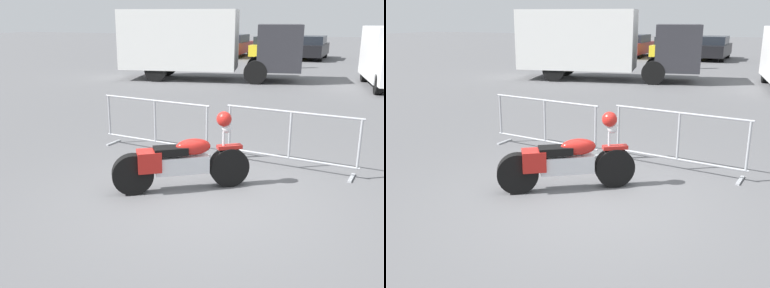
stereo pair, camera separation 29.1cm
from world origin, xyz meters
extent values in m
plane|color=#5B5B5E|center=(0.00, 0.00, 0.00)|extent=(120.00, 120.00, 0.00)
cylinder|color=black|center=(0.14, 0.69, 0.32)|extent=(0.63, 0.52, 0.64)
cylinder|color=black|center=(-1.12, -0.23, 0.32)|extent=(0.63, 0.52, 0.64)
cube|color=silver|center=(-0.49, 0.23, 0.42)|extent=(0.82, 0.69, 0.28)
ellipsoid|color=#B21E19|center=(-0.34, 0.34, 0.70)|extent=(0.61, 0.54, 0.26)
cube|color=black|center=(-0.64, 0.12, 0.66)|extent=(0.59, 0.53, 0.12)
cube|color=#B21E19|center=(-0.91, -0.08, 0.52)|extent=(0.48, 0.47, 0.32)
cube|color=#B21E19|center=(0.14, 0.69, 0.66)|extent=(0.41, 0.35, 0.06)
cylinder|color=silver|center=(0.06, 0.63, 0.80)|extent=(0.06, 0.06, 0.45)
sphere|color=silver|center=(0.10, 0.66, 0.97)|extent=(0.16, 0.16, 0.16)
sphere|color=#B21E19|center=(0.06, 0.63, 1.12)|extent=(0.24, 0.24, 0.24)
cylinder|color=#9EA0A5|center=(-1.85, 1.91, 1.05)|extent=(2.45, 0.27, 0.04)
cylinder|color=#9EA0A5|center=(-1.85, 1.91, 0.20)|extent=(2.45, 0.27, 0.04)
cylinder|color=#9EA0A5|center=(-3.03, 2.02, 0.62)|extent=(0.05, 0.05, 0.85)
cylinder|color=#9EA0A5|center=(-1.85, 1.91, 0.62)|extent=(0.05, 0.05, 0.85)
cylinder|color=#9EA0A5|center=(-0.68, 1.79, 0.62)|extent=(0.05, 0.05, 0.85)
cube|color=#9EA0A5|center=(-2.96, 2.01, 0.01)|extent=(0.10, 0.44, 0.03)
cube|color=#9EA0A5|center=(-0.75, 1.80, 0.01)|extent=(0.10, 0.44, 0.03)
cylinder|color=#9EA0A5|center=(0.87, 1.91, 1.05)|extent=(2.45, 0.27, 0.04)
cylinder|color=#9EA0A5|center=(0.87, 1.91, 0.20)|extent=(2.45, 0.27, 0.04)
cylinder|color=#9EA0A5|center=(-0.30, 2.02, 0.62)|extent=(0.05, 0.05, 0.85)
cylinder|color=#9EA0A5|center=(0.87, 1.91, 0.62)|extent=(0.05, 0.05, 0.85)
cylinder|color=#9EA0A5|center=(2.05, 1.79, 0.62)|extent=(0.05, 0.05, 0.85)
cube|color=#9EA0A5|center=(-0.23, 2.01, 0.01)|extent=(0.10, 0.44, 0.03)
cube|color=#9EA0A5|center=(1.98, 1.80, 0.01)|extent=(0.10, 0.44, 0.03)
cube|color=white|center=(-5.92, 11.90, 1.73)|extent=(5.39, 3.36, 2.50)
cube|color=#2D2D33|center=(-1.72, 12.86, 1.43)|extent=(2.24, 2.53, 1.90)
cylinder|color=black|center=(-2.85, 13.59, 0.48)|extent=(1.00, 0.49, 0.96)
cylinder|color=black|center=(-2.41, 11.71, 0.48)|extent=(1.00, 0.49, 0.96)
cylinder|color=black|center=(-6.96, 12.65, 0.48)|extent=(1.00, 0.49, 0.96)
cylinder|color=black|center=(-6.53, 10.77, 0.48)|extent=(1.00, 0.49, 0.96)
cylinder|color=black|center=(2.28, 11.01, 0.36)|extent=(0.36, 0.75, 0.72)
cylinder|color=black|center=(1.70, 14.26, 0.36)|extent=(0.36, 0.75, 0.72)
cube|color=tan|center=(-12.62, 23.97, 0.63)|extent=(1.84, 4.44, 0.72)
cube|color=#1E232B|center=(-12.62, 23.82, 1.25)|extent=(1.67, 2.28, 0.51)
cylinder|color=black|center=(-13.39, 25.38, 0.33)|extent=(0.23, 0.66, 0.66)
cylinder|color=black|center=(-11.88, 25.40, 0.33)|extent=(0.23, 0.66, 0.66)
cylinder|color=black|center=(-13.37, 22.55, 0.33)|extent=(0.23, 0.66, 0.66)
cylinder|color=black|center=(-11.85, 22.56, 0.33)|extent=(0.23, 0.66, 0.66)
cube|color=#236B38|center=(-9.95, 23.73, 0.57)|extent=(1.68, 4.05, 0.66)
cube|color=#1E232B|center=(-9.95, 23.59, 1.14)|extent=(1.53, 2.08, 0.47)
cylinder|color=black|center=(-10.65, 25.02, 0.30)|extent=(0.21, 0.60, 0.60)
cylinder|color=black|center=(-9.27, 25.03, 0.30)|extent=(0.21, 0.60, 0.60)
cylinder|color=black|center=(-10.63, 22.43, 0.30)|extent=(0.21, 0.60, 0.60)
cylinder|color=black|center=(-9.25, 22.44, 0.30)|extent=(0.21, 0.60, 0.60)
cube|color=maroon|center=(-7.28, 23.95, 0.63)|extent=(1.86, 4.49, 0.73)
cube|color=#1E232B|center=(-7.28, 23.80, 1.26)|extent=(1.69, 2.30, 0.52)
cylinder|color=black|center=(-8.06, 25.38, 0.33)|extent=(0.23, 0.67, 0.67)
cylinder|color=black|center=(-6.53, 25.39, 0.33)|extent=(0.23, 0.67, 0.67)
cylinder|color=black|center=(-8.03, 22.52, 0.33)|extent=(0.23, 0.67, 0.67)
cylinder|color=black|center=(-6.50, 22.53, 0.33)|extent=(0.23, 0.67, 0.67)
cube|color=yellow|center=(-4.61, 23.40, 0.61)|extent=(1.78, 4.31, 0.70)
cube|color=#1E232B|center=(-4.61, 23.25, 1.21)|extent=(1.63, 2.21, 0.50)
cylinder|color=black|center=(-5.36, 24.77, 0.32)|extent=(0.23, 0.64, 0.64)
cylinder|color=black|center=(-3.89, 24.78, 0.32)|extent=(0.23, 0.64, 0.64)
cylinder|color=black|center=(-5.33, 22.02, 0.32)|extent=(0.23, 0.64, 0.64)
cylinder|color=black|center=(-3.86, 22.03, 0.32)|extent=(0.23, 0.64, 0.64)
cube|color=black|center=(-1.94, 23.94, 0.63)|extent=(1.84, 4.45, 0.72)
cube|color=#1E232B|center=(-1.94, 23.79, 1.25)|extent=(1.68, 2.28, 0.52)
cylinder|color=black|center=(-2.71, 25.35, 0.33)|extent=(0.23, 0.66, 0.66)
cylinder|color=black|center=(-1.19, 25.37, 0.33)|extent=(0.23, 0.66, 0.66)
cylinder|color=black|center=(-2.69, 22.52, 0.33)|extent=(0.23, 0.66, 0.66)
cylinder|color=black|center=(-1.17, 22.53, 0.33)|extent=(0.23, 0.66, 0.66)
cylinder|color=#262838|center=(-2.28, 18.02, 0.42)|extent=(0.26, 0.26, 0.85)
cylinder|color=beige|center=(-2.28, 18.02, 1.16)|extent=(0.37, 0.37, 0.62)
sphere|color=tan|center=(-2.28, 18.02, 1.58)|extent=(0.22, 0.22, 0.22)
camera|label=1|loc=(2.17, -5.56, 2.65)|focal=40.00mm
camera|label=2|loc=(2.43, -5.44, 2.65)|focal=40.00mm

